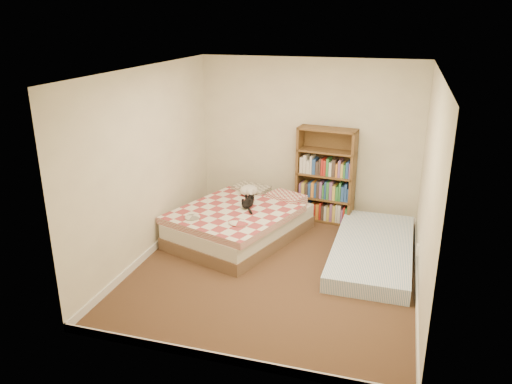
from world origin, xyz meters
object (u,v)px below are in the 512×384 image
(white_dog, at_px, (249,190))
(black_cat, at_px, (249,202))
(floor_mattress, at_px, (373,250))
(bookshelf, at_px, (325,187))
(bed, at_px, (241,222))

(white_dog, bearing_deg, black_cat, -55.55)
(floor_mattress, height_order, white_dog, white_dog)
(bookshelf, bearing_deg, bed, -129.05)
(bookshelf, bearing_deg, white_dog, -148.28)
(floor_mattress, xyz_separation_m, black_cat, (-1.81, 0.19, 0.43))
(bed, relative_size, black_cat, 4.15)
(bed, xyz_separation_m, floor_mattress, (1.90, -0.12, -0.14))
(floor_mattress, bearing_deg, bookshelf, 127.26)
(bookshelf, bearing_deg, black_cat, -128.10)
(bed, height_order, floor_mattress, bed)
(black_cat, bearing_deg, white_dog, 102.34)
(floor_mattress, distance_m, white_dog, 2.09)
(bed, distance_m, black_cat, 0.31)
(floor_mattress, bearing_deg, white_dog, 162.49)
(bed, height_order, bookshelf, bookshelf)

